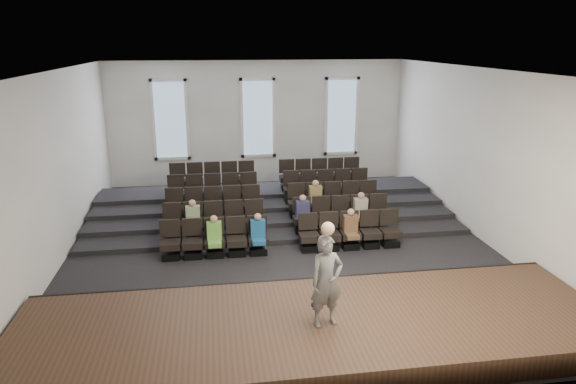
{
  "coord_description": "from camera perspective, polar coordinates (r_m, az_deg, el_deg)",
  "views": [
    {
      "loc": [
        -1.86,
        -13.9,
        5.78
      ],
      "look_at": [
        0.28,
        0.5,
        1.44
      ],
      "focal_mm": 32.0,
      "sensor_mm": 36.0,
      "label": 1
    }
  ],
  "objects": [
    {
      "name": "risers",
      "position": [
        18.06,
        -2.13,
        -1.43
      ],
      "size": [
        11.8,
        4.8,
        0.6
      ],
      "color": "black",
      "rests_on": "ground"
    },
    {
      "name": "ground",
      "position": [
        15.17,
        -0.78,
        -5.81
      ],
      "size": [
        14.0,
        14.0,
        0.0
      ],
      "primitive_type": "plane",
      "color": "black",
      "rests_on": "ground"
    },
    {
      "name": "seating_rows",
      "position": [
        16.37,
        -1.51,
        -1.56
      ],
      "size": [
        6.8,
        4.7,
        1.67
      ],
      "color": "black",
      "rests_on": "ground"
    },
    {
      "name": "mic_stand",
      "position": [
        10.67,
        3.29,
        -10.29
      ],
      "size": [
        0.26,
        0.26,
        1.55
      ],
      "color": "black",
      "rests_on": "stage"
    },
    {
      "name": "ceiling",
      "position": [
        14.04,
        -0.86,
        13.45
      ],
      "size": [
        12.0,
        14.0,
        0.02
      ],
      "primitive_type": "cube",
      "color": "white",
      "rests_on": "ground"
    },
    {
      "name": "wall_back",
      "position": [
        21.26,
        -3.37,
        7.69
      ],
      "size": [
        12.0,
        0.04,
        5.0
      ],
      "primitive_type": "cube",
      "color": "white",
      "rests_on": "ground"
    },
    {
      "name": "wall_right",
      "position": [
        16.31,
        20.69,
        3.92
      ],
      "size": [
        0.04,
        14.0,
        5.0
      ],
      "primitive_type": "cube",
      "color": "white",
      "rests_on": "ground"
    },
    {
      "name": "audience",
      "position": [
        15.05,
        -0.15,
        -2.78
      ],
      "size": [
        5.45,
        2.64,
        1.1
      ],
      "color": "#72B94A",
      "rests_on": "seating_rows"
    },
    {
      "name": "stage",
      "position": [
        10.56,
        3.07,
        -15.02
      ],
      "size": [
        11.8,
        3.6,
        0.5
      ],
      "primitive_type": "cube",
      "color": "#42281C",
      "rests_on": "ground"
    },
    {
      "name": "wall_left",
      "position": [
        14.87,
        -24.48,
        2.34
      ],
      "size": [
        0.04,
        14.0,
        5.0
      ],
      "primitive_type": "cube",
      "color": "white",
      "rests_on": "ground"
    },
    {
      "name": "stage_lip",
      "position": [
        12.07,
        1.38,
        -10.67
      ],
      "size": [
        11.8,
        0.06,
        0.52
      ],
      "primitive_type": "cube",
      "color": "black",
      "rests_on": "ground"
    },
    {
      "name": "wall_front",
      "position": [
        7.85,
        6.14,
        -8.22
      ],
      "size": [
        12.0,
        0.04,
        5.0
      ],
      "primitive_type": "cube",
      "color": "white",
      "rests_on": "ground"
    },
    {
      "name": "windows",
      "position": [
        21.16,
        -3.37,
        8.2
      ],
      "size": [
        8.44,
        0.1,
        3.24
      ],
      "color": "white",
      "rests_on": "wall_back"
    },
    {
      "name": "speaker",
      "position": [
        9.85,
        4.31,
        -9.86
      ],
      "size": [
        0.74,
        0.58,
        1.8
      ],
      "primitive_type": "imported",
      "rotation": [
        0.0,
        0.0,
        0.24
      ],
      "color": "#5E5C59",
      "rests_on": "stage"
    }
  ]
}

